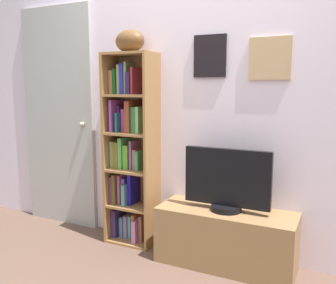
{
  "coord_description": "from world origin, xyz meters",
  "views": [
    {
      "loc": [
        1.08,
        -1.54,
        1.31
      ],
      "look_at": [
        -0.08,
        0.85,
        0.9
      ],
      "focal_mm": 38.91,
      "sensor_mm": 36.0,
      "label": 1
    }
  ],
  "objects_px": {
    "television": "(227,181)",
    "door": "(59,118)",
    "tv_stand": "(225,238)",
    "football": "(130,41)",
    "bookshelf": "(130,154)"
  },
  "relations": [
    {
      "from": "bookshelf",
      "to": "door",
      "type": "xyz_separation_m",
      "value": [
        -0.83,
        0.08,
        0.26
      ]
    },
    {
      "from": "football",
      "to": "door",
      "type": "bearing_deg",
      "value": 172.91
    },
    {
      "from": "tv_stand",
      "to": "television",
      "type": "relative_size",
      "value": 1.59
    },
    {
      "from": "tv_stand",
      "to": "door",
      "type": "xyz_separation_m",
      "value": [
        -1.69,
        0.17,
        0.8
      ]
    },
    {
      "from": "football",
      "to": "television",
      "type": "xyz_separation_m",
      "value": [
        0.83,
        -0.06,
        -1.02
      ]
    },
    {
      "from": "bookshelf",
      "to": "tv_stand",
      "type": "relative_size",
      "value": 1.57
    },
    {
      "from": "football",
      "to": "television",
      "type": "relative_size",
      "value": 0.44
    },
    {
      "from": "television",
      "to": "door",
      "type": "distance_m",
      "value": 1.73
    },
    {
      "from": "bookshelf",
      "to": "football",
      "type": "distance_m",
      "value": 0.91
    },
    {
      "from": "tv_stand",
      "to": "television",
      "type": "xyz_separation_m",
      "value": [
        0.0,
        0.0,
        0.43
      ]
    },
    {
      "from": "bookshelf",
      "to": "door",
      "type": "bearing_deg",
      "value": 174.69
    },
    {
      "from": "bookshelf",
      "to": "football",
      "type": "bearing_deg",
      "value": -44.77
    },
    {
      "from": "tv_stand",
      "to": "door",
      "type": "height_order",
      "value": "door"
    },
    {
      "from": "tv_stand",
      "to": "door",
      "type": "bearing_deg",
      "value": 174.41
    },
    {
      "from": "football",
      "to": "tv_stand",
      "type": "height_order",
      "value": "football"
    }
  ]
}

